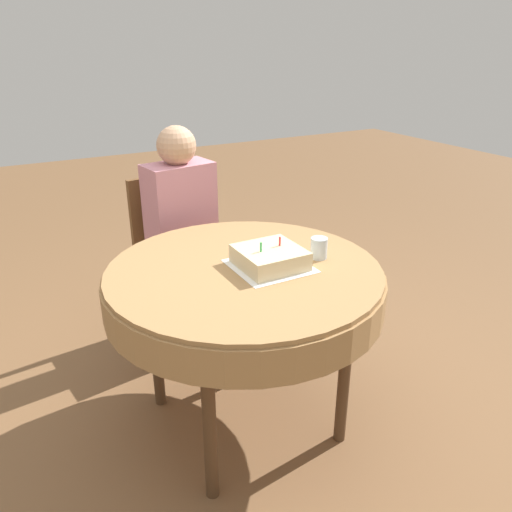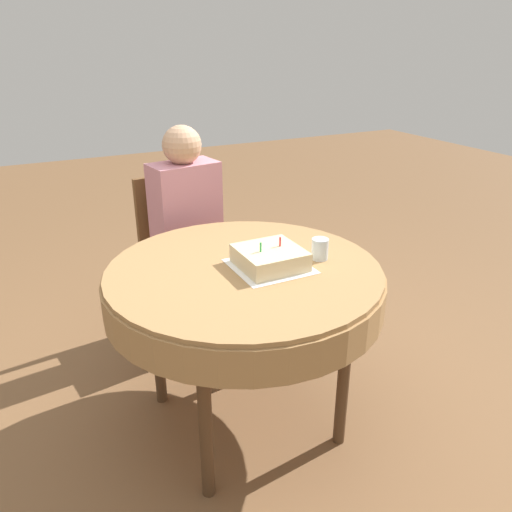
# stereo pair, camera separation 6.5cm
# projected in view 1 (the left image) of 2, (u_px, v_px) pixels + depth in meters

# --- Properties ---
(ground_plane) EXTENTS (12.00, 12.00, 0.00)m
(ground_plane) POSITION_uv_depth(u_px,v_px,m) (246.00, 419.00, 2.29)
(ground_plane) COLOR brown
(dining_table) EXTENTS (1.12, 1.12, 0.77)m
(dining_table) POSITION_uv_depth(u_px,v_px,m) (244.00, 288.00, 2.02)
(dining_table) COLOR #9E7547
(dining_table) RESTS_ON ground_plane
(chair) EXTENTS (0.50, 0.50, 0.92)m
(chair) POSITION_uv_depth(u_px,v_px,m) (177.00, 251.00, 2.80)
(chair) COLOR brown
(chair) RESTS_ON ground_plane
(person) EXTENTS (0.37, 0.33, 1.21)m
(person) POSITION_uv_depth(u_px,v_px,m) (183.00, 219.00, 2.64)
(person) COLOR tan
(person) RESTS_ON ground_plane
(napkin) EXTENTS (0.29, 0.29, 0.00)m
(napkin) POSITION_uv_depth(u_px,v_px,m) (270.00, 266.00, 1.99)
(napkin) COLOR white
(napkin) RESTS_ON dining_table
(birthday_cake) EXTENTS (0.24, 0.24, 0.11)m
(birthday_cake) POSITION_uv_depth(u_px,v_px,m) (270.00, 257.00, 1.98)
(birthday_cake) COLOR beige
(birthday_cake) RESTS_ON dining_table
(drinking_glass) EXTENTS (0.07, 0.07, 0.09)m
(drinking_glass) POSITION_uv_depth(u_px,v_px,m) (319.00, 248.00, 2.05)
(drinking_glass) COLOR silver
(drinking_glass) RESTS_ON dining_table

